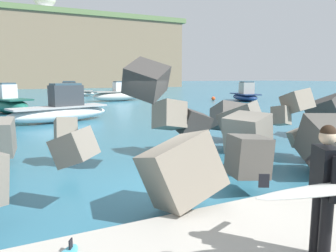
# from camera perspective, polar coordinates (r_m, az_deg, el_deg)

# --- Properties ---
(ground_plane) EXTENTS (400.00, 400.00, 0.00)m
(ground_plane) POSITION_cam_1_polar(r_m,az_deg,el_deg) (7.77, 1.58, -10.77)
(ground_plane) COLOR #2D6B84
(breakwater_jetty) EXTENTS (29.43, 7.15, 3.16)m
(breakwater_jetty) POSITION_cam_1_polar(r_m,az_deg,el_deg) (9.49, 5.34, -0.49)
(breakwater_jetty) COLOR gray
(breakwater_jetty) RESTS_ON ground
(surfer_with_board) EXTENTS (2.03, 1.54, 1.78)m
(surfer_with_board) POSITION_cam_1_polar(r_m,az_deg,el_deg) (4.43, 27.11, -9.50)
(surfer_with_board) COLOR black
(surfer_with_board) RESTS_ON walkway_path
(boat_near_left) EXTENTS (6.03, 3.27, 2.11)m
(boat_near_left) POSITION_cam_1_polar(r_m,az_deg,el_deg) (46.25, -16.74, 5.88)
(boat_near_left) COLOR beige
(boat_near_left) RESTS_ON ground
(boat_near_right) EXTENTS (3.34, 5.25, 2.16)m
(boat_near_right) POSITION_cam_1_polar(r_m,az_deg,el_deg) (36.71, 13.61, 5.41)
(boat_near_right) COLOR navy
(boat_near_right) RESTS_ON ground
(boat_mid_left) EXTENTS (3.56, 5.11, 2.21)m
(boat_mid_left) POSITION_cam_1_polar(r_m,az_deg,el_deg) (26.23, -26.60, 3.68)
(boat_mid_left) COLOR #1E6656
(boat_mid_left) RESTS_ON ground
(boat_mid_centre) EXTENTS (6.11, 2.44, 2.18)m
(boat_mid_centre) POSITION_cam_1_polar(r_m,az_deg,el_deg) (36.02, -8.80, 5.60)
(boat_mid_centre) COLOR beige
(boat_mid_centre) RESTS_ON ground
(boat_mid_right) EXTENTS (6.25, 3.31, 2.25)m
(boat_mid_right) POSITION_cam_1_polar(r_m,az_deg,el_deg) (19.78, -18.57, 2.74)
(boat_mid_right) COLOR white
(boat_mid_right) RESTS_ON ground
(mooring_buoy_inner) EXTENTS (0.44, 0.44, 0.44)m
(mooring_buoy_inner) POSITION_cam_1_polar(r_m,az_deg,el_deg) (37.36, -25.16, 4.21)
(mooring_buoy_inner) COLOR silver
(mooring_buoy_inner) RESTS_ON ground
(mooring_buoy_outer) EXTENTS (0.44, 0.44, 0.44)m
(mooring_buoy_outer) POSITION_cam_1_polar(r_m,az_deg,el_deg) (36.72, 8.09, 4.88)
(mooring_buoy_outer) COLOR #E54C1E
(mooring_buoy_outer) RESTS_ON ground
(radar_dome) EXTENTS (6.18, 6.18, 8.23)m
(radar_dome) POSITION_cam_1_polar(r_m,az_deg,el_deg) (95.20, -21.18, 20.12)
(radar_dome) COLOR silver
(radar_dome) RESTS_ON headland_bluff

